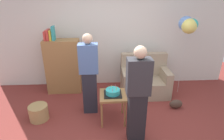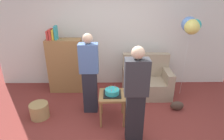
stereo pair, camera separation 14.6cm
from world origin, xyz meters
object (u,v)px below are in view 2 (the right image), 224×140
object	(u,v)px
bookshelf	(65,65)
side_table	(112,98)
handbag	(177,106)
person_blowing_candles	(89,74)
wicker_basket	(39,111)
balloon_bunch	(191,25)
birthday_cake	(112,92)
person_holding_cake	(136,96)
couch	(146,81)

from	to	relation	value
bookshelf	side_table	world-z (taller)	bookshelf
handbag	bookshelf	bearing A→B (deg)	159.70
bookshelf	person_blowing_candles	world-z (taller)	person_blowing_candles
bookshelf	wicker_basket	size ratio (longest dim) A/B	4.47
wicker_basket	balloon_bunch	xyz separation A→B (m)	(3.10, 0.85, 1.51)
birthday_cake	person_holding_cake	distance (m)	0.66
side_table	birthday_cake	xyz separation A→B (m)	(0.00, -0.00, 0.14)
wicker_basket	person_holding_cake	bearing A→B (deg)	-19.15
couch	bookshelf	distance (m)	1.98
person_holding_cake	handbag	xyz separation A→B (m)	(1.02, 0.83, -0.73)
side_table	handbag	bearing A→B (deg)	12.99
side_table	handbag	size ratio (longest dim) A/B	2.03
birthday_cake	handbag	bearing A→B (deg)	12.99
handbag	wicker_basket	bearing A→B (deg)	-175.68
person_blowing_candles	balloon_bunch	xyz separation A→B (m)	(2.11, 0.63, 0.82)
wicker_basket	person_blowing_candles	bearing A→B (deg)	12.72
wicker_basket	handbag	distance (m)	2.81
bookshelf	person_blowing_candles	xyz separation A→B (m)	(0.68, -0.91, 0.16)
side_table	birthday_cake	bearing A→B (deg)	-38.11
bookshelf	handbag	size ratio (longest dim) A/B	5.74
birthday_cake	person_holding_cake	xyz separation A→B (m)	(0.35, -0.52, 0.21)
bookshelf	wicker_basket	world-z (taller)	bookshelf
person_blowing_candles	bookshelf	bearing A→B (deg)	141.23
person_blowing_candles	handbag	distance (m)	1.95
bookshelf	person_holding_cake	distance (m)	2.29
balloon_bunch	person_blowing_candles	bearing A→B (deg)	-163.39
birthday_cake	handbag	xyz separation A→B (m)	(1.37, 0.32, -0.52)
person_blowing_candles	couch	bearing A→B (deg)	42.34
bookshelf	balloon_bunch	distance (m)	2.97
bookshelf	person_holding_cake	size ratio (longest dim) A/B	0.99
birthday_cake	person_blowing_candles	size ratio (longest dim) A/B	0.20
side_table	person_holding_cake	xyz separation A→B (m)	(0.35, -0.52, 0.35)
couch	side_table	xyz separation A→B (m)	(-0.82, -1.00, 0.14)
person_blowing_candles	person_holding_cake	size ratio (longest dim) A/B	1.00
birthday_cake	person_blowing_candles	bearing A→B (deg)	143.13
side_table	birthday_cake	size ratio (longest dim) A/B	1.78
person_blowing_candles	person_holding_cake	xyz separation A→B (m)	(0.79, -0.84, 0.00)
side_table	balloon_bunch	distance (m)	2.26
couch	bookshelf	xyz separation A→B (m)	(-1.94, 0.24, 0.33)
bookshelf	balloon_bunch	size ratio (longest dim) A/B	0.88
side_table	person_blowing_candles	size ratio (longest dim) A/B	0.35
person_holding_cake	balloon_bunch	world-z (taller)	balloon_bunch
side_table	wicker_basket	world-z (taller)	side_table
person_blowing_candles	balloon_bunch	distance (m)	2.35
person_holding_cake	balloon_bunch	xyz separation A→B (m)	(1.32, 1.47, 0.82)
person_blowing_candles	person_holding_cake	world-z (taller)	same
side_table	bookshelf	bearing A→B (deg)	132.12
balloon_bunch	birthday_cake	bearing A→B (deg)	-150.19
birthday_cake	handbag	world-z (taller)	birthday_cake
person_blowing_candles	wicker_basket	distance (m)	1.23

